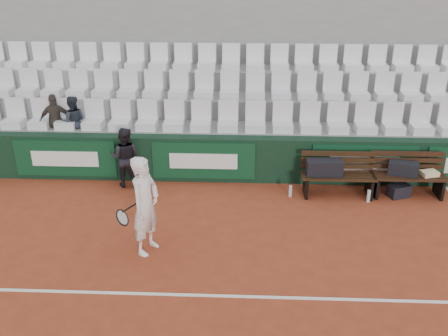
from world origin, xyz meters
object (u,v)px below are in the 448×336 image
water_bottle_far (369,196)px  spectator_c (71,102)px  spectator_b (53,101)px  sports_bag_left (324,167)px  bench_left (337,185)px  sports_bag_ground (399,191)px  sports_bag_right (403,168)px  bench_right (407,185)px  ball_kid (125,157)px  tennis_player (145,206)px  water_bottle_near (290,191)px

water_bottle_far → spectator_c: size_ratio=0.22×
water_bottle_far → spectator_c: bearing=167.4°
spectator_b → water_bottle_far: bearing=148.2°
sports_bag_left → spectator_b: (-5.86, 1.10, 1.00)m
bench_left → sports_bag_ground: 1.26m
bench_left → spectator_c: size_ratio=1.29×
sports_bag_right → water_bottle_far: 0.94m
bench_right → ball_kid: size_ratio=1.15×
sports_bag_right → tennis_player: bearing=-154.6°
sports_bag_ground → tennis_player: tennis_player is taller
water_bottle_near → spectator_c: (-4.80, 1.24, 1.46)m
water_bottle_near → tennis_player: bearing=-140.8°
sports_bag_left → tennis_player: tennis_player is taller
water_bottle_far → tennis_player: tennis_player is taller
sports_bag_right → water_bottle_near: 2.33m
bench_right → sports_bag_ground: bench_right is taller
sports_bag_left → ball_kid: size_ratio=0.56×
bench_right → spectator_b: 7.78m
water_bottle_near → tennis_player: tennis_player is taller
bench_left → ball_kid: ball_kid is taller
sports_bag_right → water_bottle_near: size_ratio=2.39×
bench_right → sports_bag_right: 0.38m
spectator_b → sports_bag_left: bearing=149.3°
bench_left → spectator_b: size_ratio=1.25×
sports_bag_right → sports_bag_ground: (-0.05, -0.12, -0.45)m
bench_right → tennis_player: bearing=-155.6°
water_bottle_near → water_bottle_far: water_bottle_far is taller
sports_bag_left → tennis_player: size_ratio=0.42×
tennis_player → ball_kid: size_ratio=1.31×
bench_right → sports_bag_ground: bearing=-157.7°
bench_right → water_bottle_near: size_ratio=6.14×
bench_left → water_bottle_near: size_ratio=6.14×
sports_bag_right → spectator_c: size_ratio=0.50×
tennis_player → sports_bag_right: bearing=25.4°
bench_right → spectator_c: spectator_c is taller
sports_bag_right → spectator_b: bearing=172.1°
tennis_player → spectator_b: bearing=128.3°
bench_left → water_bottle_near: bearing=-174.1°
bench_right → bench_left: bearing=-177.7°
water_bottle_far → spectator_b: bearing=168.2°
water_bottle_far → bench_left: bearing=154.9°
water_bottle_far → ball_kid: ball_kid is taller
water_bottle_far → sports_bag_left: bearing=160.6°
ball_kid → bench_right: bearing=-179.9°
sports_bag_right → spectator_c: bearing=171.7°
water_bottle_near → ball_kid: 3.52m
bench_left → water_bottle_far: bench_left is taller
bench_right → spectator_c: bearing=171.4°
water_bottle_far → spectator_b: size_ratio=0.21×
tennis_player → ball_kid: tennis_player is taller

